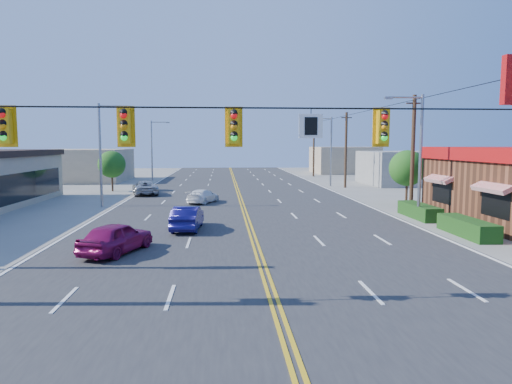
{
  "coord_description": "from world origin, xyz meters",
  "views": [
    {
      "loc": [
        -1.56,
        -14.18,
        4.89
      ],
      "look_at": [
        0.32,
        11.31,
        2.2
      ],
      "focal_mm": 32.0,
      "sensor_mm": 36.0,
      "label": 1
    }
  ],
  "objects": [
    {
      "name": "ground",
      "position": [
        0.0,
        0.0,
        0.0
      ],
      "size": [
        160.0,
        160.0,
        0.0
      ],
      "primitive_type": "plane",
      "color": "gray",
      "rests_on": "ground"
    },
    {
      "name": "streetlight_ne",
      "position": [
        10.79,
        38.0,
        4.51
      ],
      "size": [
        2.55,
        0.25,
        8.0
      ],
      "color": "gray",
      "rests_on": "ground"
    },
    {
      "name": "car_blue",
      "position": [
        -3.57,
        11.6,
        0.67
      ],
      "size": [
        1.7,
        4.17,
        1.35
      ],
      "primitive_type": "imported",
      "rotation": [
        0.0,
        0.0,
        3.07
      ],
      "color": "#120E57",
      "rests_on": "ground"
    },
    {
      "name": "utility_pole_near",
      "position": [
        12.2,
        18.0,
        4.2
      ],
      "size": [
        0.28,
        0.28,
        8.4
      ],
      "primitive_type": "cylinder",
      "color": "#47301E",
      "rests_on": "ground"
    },
    {
      "name": "tree_kfc_rear",
      "position": [
        13.5,
        22.0,
        2.93
      ],
      "size": [
        2.94,
        2.94,
        4.41
      ],
      "color": "#47301E",
      "rests_on": "ground"
    },
    {
      "name": "car_silver",
      "position": [
        -8.99,
        30.01,
        0.66
      ],
      "size": [
        3.25,
        5.15,
        1.33
      ],
      "primitive_type": "imported",
      "rotation": [
        0.0,
        0.0,
        3.38
      ],
      "color": "#ACADB1",
      "rests_on": "ground"
    },
    {
      "name": "road",
      "position": [
        0.0,
        20.0,
        0.03
      ],
      "size": [
        20.0,
        120.0,
        0.06
      ],
      "primitive_type": "cube",
      "color": "#2D2D30",
      "rests_on": "ground"
    },
    {
      "name": "signal_span",
      "position": [
        -0.12,
        0.0,
        4.89
      ],
      "size": [
        24.32,
        0.34,
        9.0
      ],
      "color": "#47301E",
      "rests_on": "ground"
    },
    {
      "name": "bld_east_far",
      "position": [
        19.0,
        62.0,
        2.2
      ],
      "size": [
        10.0,
        10.0,
        4.4
      ],
      "primitive_type": "cube",
      "color": "tan",
      "rests_on": "ground"
    },
    {
      "name": "streetlight_se",
      "position": [
        10.79,
        14.0,
        4.51
      ],
      "size": [
        2.55,
        0.25,
        8.0
      ],
      "color": "gray",
      "rests_on": "ground"
    },
    {
      "name": "bld_west_far",
      "position": [
        -20.0,
        48.0,
        2.1
      ],
      "size": [
        11.0,
        12.0,
        4.2
      ],
      "primitive_type": "cube",
      "color": "tan",
      "rests_on": "ground"
    },
    {
      "name": "car_magenta",
      "position": [
        -6.29,
        6.15,
        0.7
      ],
      "size": [
        3.02,
        4.42,
        1.4
      ],
      "primitive_type": "imported",
      "rotation": [
        0.0,
        0.0,
        2.77
      ],
      "color": "#820E49",
      "rests_on": "ground"
    },
    {
      "name": "bld_east_mid",
      "position": [
        22.0,
        40.0,
        2.0
      ],
      "size": [
        12.0,
        10.0,
        4.0
      ],
      "primitive_type": "cube",
      "color": "gray",
      "rests_on": "ground"
    },
    {
      "name": "utility_pole_mid",
      "position": [
        12.2,
        36.0,
        4.2
      ],
      "size": [
        0.28,
        0.28,
        8.4
      ],
      "primitive_type": "cylinder",
      "color": "#47301E",
      "rests_on": "ground"
    },
    {
      "name": "streetlight_sw",
      "position": [
        -10.79,
        22.0,
        4.51
      ],
      "size": [
        2.55,
        0.25,
        8.0
      ],
      "color": "gray",
      "rests_on": "ground"
    },
    {
      "name": "streetlight_nw",
      "position": [
        -10.79,
        48.0,
        4.51
      ],
      "size": [
        2.55,
        0.25,
        8.0
      ],
      "color": "gray",
      "rests_on": "ground"
    },
    {
      "name": "utility_pole_far",
      "position": [
        12.2,
        54.0,
        4.2
      ],
      "size": [
        0.28,
        0.28,
        8.4
      ],
      "primitive_type": "cylinder",
      "color": "#47301E",
      "rests_on": "ground"
    },
    {
      "name": "car_white",
      "position": [
        -3.18,
        23.4,
        0.56
      ],
      "size": [
        2.95,
        4.15,
        1.12
      ],
      "primitive_type": "imported",
      "rotation": [
        0.0,
        0.0,
        2.74
      ],
      "color": "white",
      "rests_on": "ground"
    },
    {
      "name": "tree_west",
      "position": [
        -13.0,
        34.0,
        2.79
      ],
      "size": [
        2.8,
        2.8,
        4.2
      ],
      "color": "#47301E",
      "rests_on": "ground"
    }
  ]
}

